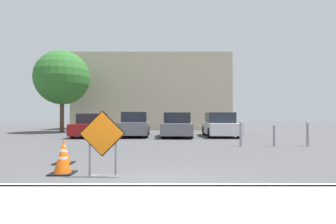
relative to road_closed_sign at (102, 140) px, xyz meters
name	(u,v)px	position (x,y,z in m)	size (l,w,h in m)	color
ground_plane	(163,140)	(1.13, 8.83, -0.78)	(96.00, 96.00, 0.00)	#4C4C4F
curb_lip	(151,189)	(1.13, -1.17, -0.71)	(27.26, 0.20, 0.14)	beige
road_closed_sign	(102,140)	(0.00, 0.00, 0.00)	(0.98, 0.20, 1.41)	black
traffic_cone_nearest	(62,159)	(-0.97, 0.30, -0.44)	(0.51, 0.51, 0.71)	black
traffic_cone_second	(63,152)	(-1.44, 1.56, -0.46)	(0.48, 0.48, 0.66)	black
parked_car_nearest	(92,126)	(-3.48, 11.33, -0.12)	(2.10, 4.73, 1.45)	maroon
parked_car_second	(134,125)	(-0.74, 11.24, -0.07)	(1.95, 4.17, 1.56)	slate
parked_car_third	(177,126)	(2.00, 11.19, -0.09)	(2.10, 4.77, 1.52)	slate
parked_car_fourth	(220,126)	(4.75, 11.21, -0.09)	(1.96, 4.17, 1.53)	silver
bollard_nearest	(240,133)	(4.54, 5.71, -0.21)	(0.12, 0.12, 1.09)	gray
bollard_second	(274,135)	(5.98, 5.71, -0.29)	(0.12, 0.12, 0.93)	gray
bollard_third	(307,133)	(7.42, 5.71, -0.22)	(0.12, 0.12, 1.06)	gray
building_facade_backdrop	(152,93)	(-0.16, 21.23, 2.88)	(15.18, 5.00, 7.32)	beige
street_tree_behind_lot	(62,78)	(-7.08, 15.32, 3.59)	(4.30, 4.30, 6.53)	#513823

